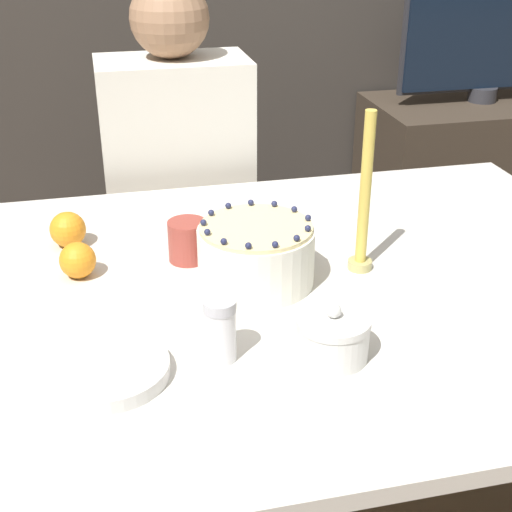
% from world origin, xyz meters
% --- Properties ---
extents(dining_table, '(1.38, 1.07, 0.73)m').
position_xyz_m(dining_table, '(0.00, 0.00, 0.63)').
color(dining_table, beige).
rests_on(dining_table, ground_plane).
extents(cake, '(0.22, 0.22, 0.13)m').
position_xyz_m(cake, '(-0.10, 0.02, 0.79)').
color(cake, white).
rests_on(cake, dining_table).
extents(sugar_bowl, '(0.12, 0.12, 0.10)m').
position_xyz_m(sugar_bowl, '(-0.04, -0.25, 0.77)').
color(sugar_bowl, silver).
rests_on(sugar_bowl, dining_table).
extents(sugar_shaker, '(0.05, 0.05, 0.11)m').
position_xyz_m(sugar_shaker, '(-0.21, -0.22, 0.78)').
color(sugar_shaker, white).
rests_on(sugar_shaker, dining_table).
extents(plate_stack, '(0.19, 0.19, 0.02)m').
position_xyz_m(plate_stack, '(-0.39, -0.22, 0.74)').
color(plate_stack, silver).
rests_on(plate_stack, dining_table).
extents(candle, '(0.05, 0.05, 0.32)m').
position_xyz_m(candle, '(0.11, 0.03, 0.86)').
color(candle, tan).
rests_on(candle, dining_table).
extents(cup, '(0.08, 0.08, 0.08)m').
position_xyz_m(cup, '(-0.21, 0.14, 0.77)').
color(cup, '#993D33').
rests_on(cup, dining_table).
extents(orange_fruit_0, '(0.08, 0.08, 0.08)m').
position_xyz_m(orange_fruit_0, '(-0.45, 0.26, 0.77)').
color(orange_fruit_0, orange).
rests_on(orange_fruit_0, dining_table).
extents(orange_fruit_1, '(0.07, 0.07, 0.07)m').
position_xyz_m(orange_fruit_1, '(-0.43, 0.12, 0.76)').
color(orange_fruit_1, orange).
rests_on(orange_fruit_1, dining_table).
extents(person_man_blue_shirt, '(0.40, 0.34, 1.22)m').
position_xyz_m(person_man_blue_shirt, '(-0.16, 0.74, 0.53)').
color(person_man_blue_shirt, '#2D2D38').
rests_on(person_man_blue_shirt, ground_plane).
extents(side_cabinet, '(0.77, 0.46, 0.73)m').
position_xyz_m(side_cabinet, '(0.98, 1.13, 0.37)').
color(side_cabinet, '#382D23').
rests_on(side_cabinet, ground_plane).
extents(tv_monitor, '(0.65, 0.10, 0.39)m').
position_xyz_m(tv_monitor, '(0.98, 1.13, 0.94)').
color(tv_monitor, '#2D2D33').
rests_on(tv_monitor, side_cabinet).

